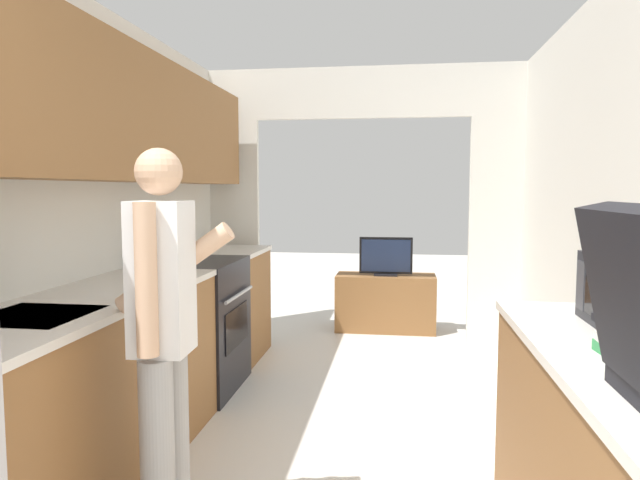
{
  "coord_description": "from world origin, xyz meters",
  "views": [
    {
      "loc": [
        0.35,
        -0.52,
        1.42
      ],
      "look_at": [
        -0.05,
        2.3,
        1.17
      ],
      "focal_mm": 32.0,
      "sensor_mm": 36.0,
      "label": 1
    }
  ],
  "objects_px": {
    "person": "(163,339)",
    "television": "(386,257)",
    "range_oven": "(194,324)",
    "tv_cabinet": "(385,302)"
  },
  "relations": [
    {
      "from": "tv_cabinet",
      "to": "range_oven",
      "type": "bearing_deg",
      "value": -124.44
    },
    {
      "from": "range_oven",
      "to": "television",
      "type": "bearing_deg",
      "value": 54.96
    },
    {
      "from": "range_oven",
      "to": "person",
      "type": "distance_m",
      "value": 1.86
    },
    {
      "from": "person",
      "to": "tv_cabinet",
      "type": "height_order",
      "value": "person"
    },
    {
      "from": "television",
      "to": "person",
      "type": "bearing_deg",
      "value": -102.08
    },
    {
      "from": "person",
      "to": "television",
      "type": "distance_m",
      "value": 3.68
    },
    {
      "from": "television",
      "to": "range_oven",
      "type": "bearing_deg",
      "value": -125.04
    },
    {
      "from": "range_oven",
      "to": "person",
      "type": "xyz_separation_m",
      "value": [
        0.53,
        -1.74,
        0.38
      ]
    },
    {
      "from": "tv_cabinet",
      "to": "television",
      "type": "bearing_deg",
      "value": -90.0
    },
    {
      "from": "person",
      "to": "television",
      "type": "bearing_deg",
      "value": -14.58
    }
  ]
}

